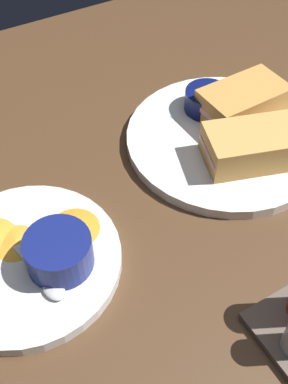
# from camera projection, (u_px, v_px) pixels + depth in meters

# --- Properties ---
(ground_plane) EXTENTS (1.10, 1.10, 0.03)m
(ground_plane) POSITION_uv_depth(u_px,v_px,m) (205.00, 197.00, 0.67)
(ground_plane) COLOR #4C331E
(plate_sandwich_main) EXTENTS (0.30, 0.30, 0.02)m
(plate_sandwich_main) POSITION_uv_depth(u_px,v_px,m) (225.00, 139.00, 0.72)
(plate_sandwich_main) COLOR silver
(plate_sandwich_main) RESTS_ON ground_plane
(sandwich_half_near) EXTENTS (0.15, 0.11, 0.05)m
(sandwich_half_near) POSITION_uv_depth(u_px,v_px,m) (252.00, 146.00, 0.66)
(sandwich_half_near) COLOR tan
(sandwich_half_near) RESTS_ON plate_sandwich_main
(sandwich_half_far) EXTENTS (0.13, 0.08, 0.05)m
(sandwich_half_far) POSITION_uv_depth(u_px,v_px,m) (243.00, 102.00, 0.73)
(sandwich_half_far) COLOR #C68C42
(sandwich_half_far) RESTS_ON plate_sandwich_main
(ramekin_dark_sauce) EXTENTS (0.07, 0.07, 0.03)m
(ramekin_dark_sauce) POSITION_uv_depth(u_px,v_px,m) (207.00, 100.00, 0.74)
(ramekin_dark_sauce) COLOR #0C144C
(ramekin_dark_sauce) RESTS_ON plate_sandwich_main
(spoon_by_dark_ramekin) EXTENTS (0.05, 0.10, 0.01)m
(spoon_by_dark_ramekin) POSITION_uv_depth(u_px,v_px,m) (217.00, 130.00, 0.72)
(spoon_by_dark_ramekin) COLOR silver
(spoon_by_dark_ramekin) RESTS_ON plate_sandwich_main
(plate_chips_companion) EXTENTS (0.23, 0.23, 0.02)m
(plate_chips_companion) POSITION_uv_depth(u_px,v_px,m) (26.00, 261.00, 0.58)
(plate_chips_companion) COLOR silver
(plate_chips_companion) RESTS_ON ground_plane
(ramekin_light_gravy) EXTENTS (0.08, 0.08, 0.04)m
(ramekin_light_gravy) POSITION_uv_depth(u_px,v_px,m) (59.00, 251.00, 0.55)
(ramekin_light_gravy) COLOR navy
(ramekin_light_gravy) RESTS_ON plate_chips_companion
(spoon_by_gravy_ramekin) EXTENTS (0.03, 0.10, 0.01)m
(spoon_by_gravy_ramekin) POSITION_uv_depth(u_px,v_px,m) (47.00, 282.00, 0.54)
(spoon_by_gravy_ramekin) COLOR silver
(spoon_by_gravy_ramekin) RESTS_ON plate_chips_companion
(plantain_chip_scatter) EXTENTS (0.18, 0.13, 0.01)m
(plantain_chip_scatter) POSITION_uv_depth(u_px,v_px,m) (28.00, 235.00, 0.59)
(plantain_chip_scatter) COLOR orange
(plantain_chip_scatter) RESTS_ON plate_chips_companion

